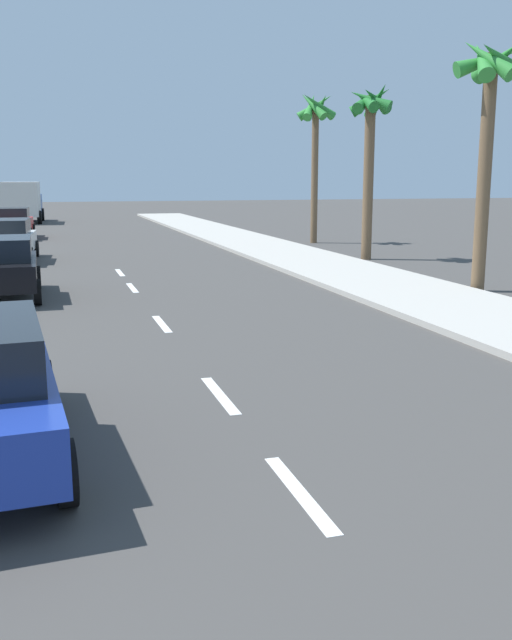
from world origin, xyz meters
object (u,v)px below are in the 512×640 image
(palm_tree_distant, at_px, (315,125))
(parked_car_black, at_px, (2,266))
(palm_tree_mid, at_px, (488,99))
(palm_tree_far, at_px, (370,126))
(delivery_truck, at_px, (22,201))
(parked_car_red, at_px, (13,222))
(parked_car_white, at_px, (7,239))

(palm_tree_distant, bearing_deg, parked_car_black, -136.83)
(palm_tree_mid, distance_m, palm_tree_far, 7.95)
(delivery_truck, bearing_deg, palm_tree_far, -62.10)
(parked_car_black, height_order, palm_tree_distant, palm_tree_distant)
(palm_tree_far, relative_size, palm_tree_distant, 0.92)
(parked_car_red, distance_m, palm_tree_distant, 16.04)
(parked_car_black, distance_m, palm_tree_far, 14.49)
(parked_car_black, height_order, parked_car_red, same)
(parked_car_black, relative_size, parked_car_red, 0.95)
(delivery_truck, distance_m, palm_tree_far, 30.83)
(parked_car_red, height_order, palm_tree_far, palm_tree_far)
(delivery_truck, bearing_deg, parked_car_black, -86.89)
(parked_car_black, bearing_deg, parked_car_red, 90.91)
(parked_car_black, distance_m, delivery_truck, 33.12)
(palm_tree_distant, bearing_deg, parked_car_white, -163.67)
(parked_car_black, height_order, delivery_truck, delivery_truck)
(delivery_truck, xyz_separation_m, palm_tree_distant, (13.77, -20.54, 3.94))
(parked_car_black, height_order, palm_tree_far, palm_tree_far)
(parked_car_white, bearing_deg, palm_tree_distant, 19.72)
(palm_tree_mid, xyz_separation_m, palm_tree_far, (0.44, 7.94, -0.11))
(palm_tree_far, bearing_deg, parked_car_red, 133.83)
(parked_car_red, relative_size, delivery_truck, 0.66)
(parked_car_white, distance_m, delivery_truck, 24.56)
(parked_car_white, xyz_separation_m, palm_tree_mid, (12.62, -11.06, 4.20))
(palm_tree_far, xyz_separation_m, palm_tree_distant, (0.61, 7.12, 0.51))
(delivery_truck, relative_size, palm_tree_far, 0.97)
(delivery_truck, bearing_deg, parked_car_white, -87.31)
(parked_car_white, height_order, palm_tree_distant, palm_tree_distant)
(delivery_truck, bearing_deg, palm_tree_distant, -53.70)
(parked_car_black, relative_size, palm_tree_far, 0.61)
(parked_car_red, distance_m, palm_tree_mid, 25.56)
(delivery_truck, height_order, palm_tree_distant, palm_tree_distant)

